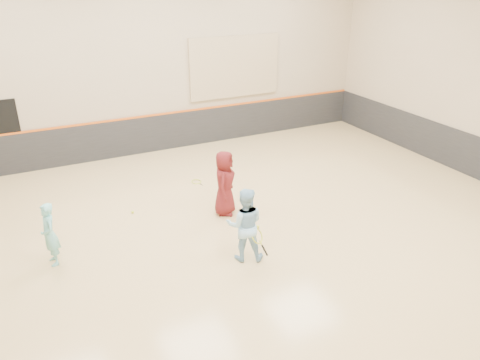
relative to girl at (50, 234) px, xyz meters
name	(u,v)px	position (x,y,z in m)	size (l,w,h in m)	color
room	(238,203)	(3.82, -0.68, 0.15)	(15.04, 12.04, 6.22)	tan
wainscot_back	(157,133)	(3.82, 5.29, -0.07)	(14.90, 0.04, 1.20)	#232326
wainscot_right	(473,156)	(11.29, -0.68, -0.07)	(0.04, 11.90, 1.20)	#232326
accent_stripe	(156,115)	(3.82, 5.28, 0.55)	(14.90, 0.03, 0.06)	#D85914
acoustic_panel	(235,67)	(6.62, 5.27, 1.83)	(3.20, 0.08, 2.00)	tan
doorway	(1,139)	(-0.68, 5.30, 0.43)	(1.10, 0.05, 2.20)	black
girl	(50,234)	(0.00, 0.00, 0.00)	(0.49, 0.32, 1.33)	#79D1D2
instructor	(245,225)	(3.56, -1.56, 0.12)	(0.77, 0.60, 1.58)	#97CAEA
young_man	(225,183)	(4.01, 0.42, 0.14)	(0.78, 0.51, 1.61)	#5D1618
held_racket	(257,236)	(3.72, -1.78, -0.06)	(0.43, 0.43, 0.66)	gold
spare_racket	(196,181)	(4.04, 2.40, -0.62)	(0.62, 0.62, 0.09)	#AFC52B
ball_under_racket	(258,227)	(4.39, -0.60, -0.63)	(0.07, 0.07, 0.07)	yellow
ball_in_hand	(229,177)	(4.10, 0.33, 0.30)	(0.07, 0.07, 0.07)	#CBDE33
ball_beside_spare	(133,212)	(1.96, 1.38, -0.63)	(0.07, 0.07, 0.07)	#C8D832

